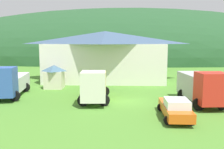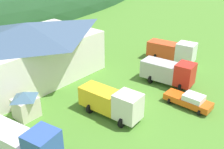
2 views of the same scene
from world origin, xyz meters
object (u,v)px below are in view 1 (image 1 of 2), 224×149
object	(u,v)px
depot_building	(105,55)
box_truck_blue	(10,82)
heavy_rig_striped	(95,84)
traffic_cone_near_pickup	(107,92)
service_pickup_orange	(175,108)
play_shed_cream	(54,76)
crane_truck_red	(202,86)
traffic_cone_mid_row	(93,96)

from	to	relation	value
depot_building	box_truck_blue	distance (m)	16.46
heavy_rig_striped	traffic_cone_near_pickup	size ratio (longest dim) A/B	12.68
depot_building	service_pickup_orange	size ratio (longest dim) A/B	3.53
play_shed_cream	heavy_rig_striped	xyz separation A→B (m)	(6.01, -6.84, 0.18)
heavy_rig_striped	service_pickup_orange	xyz separation A→B (m)	(7.00, -5.47, -0.92)
heavy_rig_striped	crane_truck_red	distance (m)	10.50
box_truck_blue	service_pickup_orange	world-z (taller)	box_truck_blue
depot_building	heavy_rig_striped	world-z (taller)	depot_building
play_shed_cream	traffic_cone_near_pickup	size ratio (longest dim) A/B	5.36
service_pickup_orange	traffic_cone_near_pickup	bearing A→B (deg)	-148.51
box_truck_blue	crane_truck_red	world-z (taller)	box_truck_blue
play_shed_cream	depot_building	bearing A→B (deg)	51.85
play_shed_cream	service_pickup_orange	xyz separation A→B (m)	(13.01, -12.31, -0.74)
depot_building	service_pickup_orange	world-z (taller)	depot_building
play_shed_cream	traffic_cone_mid_row	bearing A→B (deg)	-38.94
heavy_rig_striped	traffic_cone_near_pickup	world-z (taller)	heavy_rig_striped
heavy_rig_striped	service_pickup_orange	bearing A→B (deg)	48.81
play_shed_cream	crane_truck_red	distance (m)	18.21
traffic_cone_near_pickup	traffic_cone_mid_row	bearing A→B (deg)	-124.20
crane_truck_red	traffic_cone_near_pickup	distance (m)	11.06
heavy_rig_striped	play_shed_cream	bearing A→B (deg)	-141.90
traffic_cone_mid_row	traffic_cone_near_pickup	bearing A→B (deg)	55.80
depot_building	traffic_cone_mid_row	xyz separation A→B (m)	(-0.65, -12.35, -3.98)
crane_truck_red	traffic_cone_mid_row	size ratio (longest dim) A/B	12.05
box_truck_blue	traffic_cone_near_pickup	xyz separation A→B (m)	(10.58, 2.96, -1.65)
service_pickup_orange	play_shed_cream	bearing A→B (deg)	-132.58
crane_truck_red	traffic_cone_near_pickup	world-z (taller)	crane_truck_red
play_shed_cream	crane_truck_red	world-z (taller)	crane_truck_red
box_truck_blue	crane_truck_red	distance (m)	20.16
depot_building	crane_truck_red	world-z (taller)	depot_building
box_truck_blue	service_pickup_orange	size ratio (longest dim) A/B	1.55
box_truck_blue	heavy_rig_striped	world-z (taller)	box_truck_blue
heavy_rig_striped	service_pickup_orange	distance (m)	8.93
crane_truck_red	service_pickup_orange	size ratio (longest dim) A/B	1.31
box_truck_blue	service_pickup_orange	bearing A→B (deg)	57.56
play_shed_cream	box_truck_blue	world-z (taller)	box_truck_blue
service_pickup_orange	traffic_cone_mid_row	distance (m)	10.86
box_truck_blue	traffic_cone_mid_row	distance (m)	9.25
depot_building	heavy_rig_striped	distance (m)	14.88
depot_building	traffic_cone_near_pickup	bearing A→B (deg)	-85.14
heavy_rig_striped	crane_truck_red	bearing A→B (deg)	81.68
play_shed_cream	service_pickup_orange	world-z (taller)	play_shed_cream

